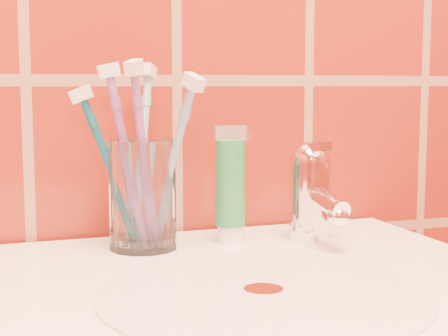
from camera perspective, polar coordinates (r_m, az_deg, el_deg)
name	(u,v)px	position (r m, az deg, el deg)	size (l,w,h in m)	color
glass_tumbler	(143,194)	(0.78, -6.75, -2.20)	(0.08, 0.08, 0.13)	white
toothpaste_tube	(230,188)	(0.81, 0.52, -1.68)	(0.04, 0.04, 0.14)	white
faucet	(311,188)	(0.82, 7.27, -1.68)	(0.05, 0.11, 0.12)	white
toothbrush_0	(142,155)	(0.81, -6.83, 1.04)	(0.05, 0.07, 0.22)	#77B5D4
toothbrush_1	(171,166)	(0.76, -4.42, 0.19)	(0.06, 0.09, 0.20)	#6D8CC3
toothbrush_2	(112,171)	(0.78, -9.29, -0.23)	(0.08, 0.05, 0.19)	#0C4F69
toothbrush_3	(127,160)	(0.76, -8.03, 0.67)	(0.06, 0.02, 0.22)	#7A4CA4
toothbrush_4	(143,159)	(0.75, -6.72, 0.71)	(0.05, 0.06, 0.22)	#7F4799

